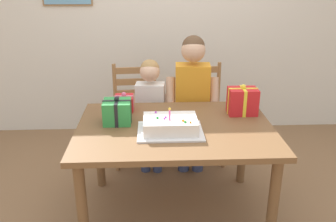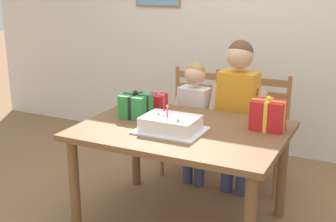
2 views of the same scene
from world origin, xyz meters
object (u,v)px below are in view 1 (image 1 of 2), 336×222
object	(u,v)px
gift_box_beside_cake	(117,112)
chair_right	(201,112)
gift_box_corner_small	(124,103)
gift_box_red_large	(242,101)
child_older	(192,93)
birthday_cake	(170,125)
dining_table	(175,138)
child_younger	(150,106)
chair_left	(136,113)

from	to	relation	value
gift_box_beside_cake	chair_right	distance (m)	1.14
gift_box_beside_cake	gift_box_corner_small	xyz separation A→B (m)	(0.03, 0.25, -0.02)
gift_box_red_large	child_older	world-z (taller)	child_older
gift_box_red_large	child_older	distance (m)	0.53
birthday_cake	gift_box_red_large	bearing A→B (deg)	29.63
dining_table	child_younger	bearing A→B (deg)	105.46
birthday_cake	child_older	distance (m)	0.76
gift_box_beside_cake	chair_left	xyz separation A→B (m)	(0.09, 0.82, -0.34)
gift_box_red_large	gift_box_corner_small	xyz separation A→B (m)	(-0.90, 0.11, -0.04)
gift_box_red_large	gift_box_corner_small	size ratio (longest dim) A/B	1.47
dining_table	child_older	size ratio (longest dim) A/B	1.10
gift_box_corner_small	gift_box_beside_cake	bearing A→B (deg)	-97.11
gift_box_beside_cake	child_older	distance (m)	0.81
gift_box_red_large	chair_right	distance (m)	0.80
dining_table	gift_box_red_large	distance (m)	0.60
dining_table	child_older	world-z (taller)	child_older
child_younger	chair_left	bearing A→B (deg)	117.13
gift_box_red_large	chair_left	distance (m)	1.14
dining_table	gift_box_beside_cake	bearing A→B (deg)	168.36
dining_table	gift_box_corner_small	size ratio (longest dim) A/B	8.65
gift_box_corner_small	child_older	distance (m)	0.64
chair_left	chair_right	distance (m)	0.62
gift_box_red_large	child_older	bearing A→B (deg)	129.49
chair_left	child_younger	bearing A→B (deg)	-62.87
gift_box_beside_cake	chair_left	world-z (taller)	gift_box_beside_cake
child_younger	dining_table	bearing A→B (deg)	-74.54
birthday_cake	child_younger	size ratio (longest dim) A/B	0.42
birthday_cake	gift_box_red_large	distance (m)	0.65
birthday_cake	chair_left	xyz separation A→B (m)	(-0.28, 1.00, -0.30)
dining_table	gift_box_corner_small	xyz separation A→B (m)	(-0.38, 0.33, 0.15)
gift_box_beside_cake	birthday_cake	bearing A→B (deg)	-26.33
gift_box_corner_small	chair_right	distance (m)	0.95
gift_box_red_large	child_older	size ratio (longest dim) A/B	0.19
gift_box_corner_small	child_younger	distance (m)	0.39
gift_box_corner_small	dining_table	bearing A→B (deg)	-41.55
birthday_cake	chair_right	distance (m)	1.10
dining_table	child_younger	world-z (taller)	child_younger
birthday_cake	chair_left	world-z (taller)	chair_left
dining_table	chair_right	distance (m)	0.97
chair_right	child_younger	xyz separation A→B (m)	(-0.48, -0.27, 0.17)
dining_table	child_older	xyz separation A→B (m)	(0.19, 0.63, 0.13)
gift_box_red_large	child_younger	world-z (taller)	child_younger
gift_box_beside_cake	child_younger	world-z (taller)	child_younger
gift_box_corner_small	child_older	bearing A→B (deg)	27.64
dining_table	gift_box_beside_cake	xyz separation A→B (m)	(-0.41, 0.08, 0.17)
dining_table	gift_box_beside_cake	size ratio (longest dim) A/B	6.83
birthday_cake	gift_box_red_large	size ratio (longest dim) A/B	1.88
birthday_cake	chair_left	bearing A→B (deg)	105.38
child_younger	child_older	bearing A→B (deg)	-0.07
chair_left	chair_right	bearing A→B (deg)	0.01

